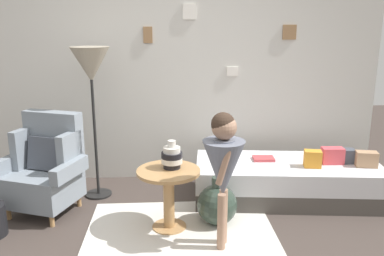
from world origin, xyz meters
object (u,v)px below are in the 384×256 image
book_on_daybed (264,159)px  demijohn_near (217,204)px  armchair (46,168)px  side_table (169,187)px  floor_lamp (91,70)px  vase_striped (172,157)px  person_child (223,163)px  daybed (287,180)px

book_on_daybed → demijohn_near: (-0.57, -0.61, -0.22)m
armchair → side_table: armchair is taller
book_on_daybed → floor_lamp: bearing=176.5°
vase_striped → floor_lamp: bearing=137.3°
vase_striped → person_child: bearing=-43.8°
armchair → daybed: (2.44, 0.12, -0.24)m
side_table → person_child: 0.65m
person_child → side_table: bearing=142.0°
armchair → daybed: armchair is taller
side_table → floor_lamp: floor_lamp is taller
side_table → vase_striped: bearing=55.8°
side_table → vase_striped: vase_striped is taller
daybed → person_child: size_ratio=1.72×
armchair → demijohn_near: bearing=-13.6°
book_on_daybed → person_child: bearing=-119.7°
side_table → armchair: bearing=159.2°
side_table → person_child: bearing=-38.0°
person_child → daybed: bearing=48.5°
vase_striped → demijohn_near: size_ratio=0.55×
person_child → floor_lamp: bearing=137.0°
daybed → book_on_daybed: book_on_daybed is taller
daybed → demijohn_near: size_ratio=4.30×
armchair → book_on_daybed: (2.21, 0.22, -0.02)m
person_child → vase_striped: bearing=136.2°
armchair → demijohn_near: armchair is taller
floor_lamp → book_on_daybed: (1.77, -0.11, -0.94)m
side_table → demijohn_near: 0.49m
floor_lamp → vase_striped: bearing=-42.7°
vase_striped → demijohn_near: 0.63m
vase_striped → floor_lamp: size_ratio=0.16×
person_child → book_on_daybed: (0.58, 1.01, -0.32)m
daybed → demijohn_near: 0.95m
side_table → person_child: size_ratio=0.49×
vase_striped → person_child: (0.40, -0.39, 0.07)m
demijohn_near → armchair: bearing=166.4°
daybed → side_table: side_table is taller
vase_striped → floor_lamp: 1.28m
armchair → book_on_daybed: 2.22m
daybed → side_table: 1.39m
vase_striped → demijohn_near: vase_striped is taller
demijohn_near → floor_lamp: bearing=149.1°
armchair → side_table: (1.19, -0.45, -0.04)m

